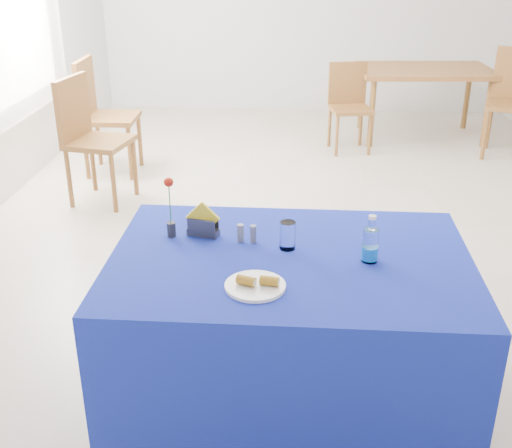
{
  "coord_description": "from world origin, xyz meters",
  "views": [
    {
      "loc": [
        -0.03,
        -4.61,
        2.06
      ],
      "look_at": [
        -0.21,
        -2.1,
        0.92
      ],
      "focal_mm": 45.0,
      "sensor_mm": 36.0,
      "label": 1
    }
  ],
  "objects": [
    {
      "name": "water_bottle",
      "position": [
        0.28,
        -2.11,
        0.83
      ],
      "size": [
        0.07,
        0.07,
        0.21
      ],
      "color": "silver",
      "rests_on": "blue_table"
    },
    {
      "name": "chair_win_b",
      "position": [
        -1.87,
        1.02,
        0.61
      ],
      "size": [
        0.48,
        0.48,
        1.05
      ],
      "rotation": [
        0.0,
        0.0,
        1.59
      ],
      "color": "brown",
      "rests_on": "floor"
    },
    {
      "name": "rose_vase",
      "position": [
        -0.62,
        -1.92,
        0.9
      ],
      "size": [
        0.04,
        0.04,
        0.29
      ],
      "color": "#222227",
      "rests_on": "blue_table"
    },
    {
      "name": "chair_bg_left",
      "position": [
        0.45,
        1.92,
        0.51
      ],
      "size": [
        0.46,
        0.46,
        0.88
      ],
      "rotation": [
        0.0,
        0.0,
        0.19
      ],
      "color": "brown",
      "rests_on": "floor"
    },
    {
      "name": "plate",
      "position": [
        -0.2,
        -2.37,
        0.77
      ],
      "size": [
        0.25,
        0.25,
        0.01
      ],
      "primitive_type": "cylinder",
      "color": "white",
      "rests_on": "blue_table"
    },
    {
      "name": "curtain",
      "position": [
        -2.4,
        0.8,
        1.55
      ],
      "size": [
        0.04,
        1.75,
        1.85
      ],
      "primitive_type": "cube",
      "color": "white",
      "rests_on": "room_shell"
    },
    {
      "name": "banana_pieces",
      "position": [
        -0.18,
        -2.38,
        0.79
      ],
      "size": [
        0.18,
        0.06,
        0.04
      ],
      "color": "gold",
      "rests_on": "plate"
    },
    {
      "name": "window_pane",
      "position": [
        -2.47,
        0.8,
        1.55
      ],
      "size": [
        0.04,
        1.5,
        1.6
      ],
      "primitive_type": "cube",
      "color": "white",
      "rests_on": "room_shell"
    },
    {
      "name": "floor",
      "position": [
        0.0,
        0.0,
        0.0
      ],
      "size": [
        7.0,
        7.0,
        0.0
      ],
      "primitive_type": "plane",
      "color": "beige",
      "rests_on": "ground"
    },
    {
      "name": "pepper_shaker",
      "position": [
        -0.24,
        -1.96,
        0.8
      ],
      "size": [
        0.03,
        0.03,
        0.08
      ],
      "primitive_type": "cylinder",
      "color": "slate",
      "rests_on": "blue_table"
    },
    {
      "name": "napkin_holder",
      "position": [
        -0.48,
        -1.9,
        0.81
      ],
      "size": [
        0.16,
        0.09,
        0.17
      ],
      "color": "#38383D",
      "rests_on": "blue_table"
    },
    {
      "name": "oak_table",
      "position": [
        1.28,
        2.4,
        0.68
      ],
      "size": [
        1.46,
        0.99,
        0.76
      ],
      "color": "olive",
      "rests_on": "floor"
    },
    {
      "name": "drinking_glass",
      "position": [
        -0.08,
        -2.01,
        0.82
      ],
      "size": [
        0.07,
        0.07,
        0.13
      ],
      "primitive_type": "cylinder",
      "color": "white",
      "rests_on": "blue_table"
    },
    {
      "name": "chair_win_a",
      "position": [
        -1.76,
        0.33,
        0.6
      ],
      "size": [
        0.54,
        0.54,
        1.03
      ],
      "rotation": [
        0.0,
        0.0,
        1.38
      ],
      "color": "brown",
      "rests_on": "floor"
    },
    {
      "name": "blue_table",
      "position": [
        -0.06,
        -2.1,
        0.38
      ],
      "size": [
        1.6,
        1.1,
        0.76
      ],
      "color": "#102498",
      "rests_on": "floor"
    },
    {
      "name": "salt_shaker",
      "position": [
        -0.29,
        -1.95,
        0.8
      ],
      "size": [
        0.03,
        0.03,
        0.08
      ],
      "primitive_type": "cylinder",
      "color": "slate",
      "rests_on": "blue_table"
    }
  ]
}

